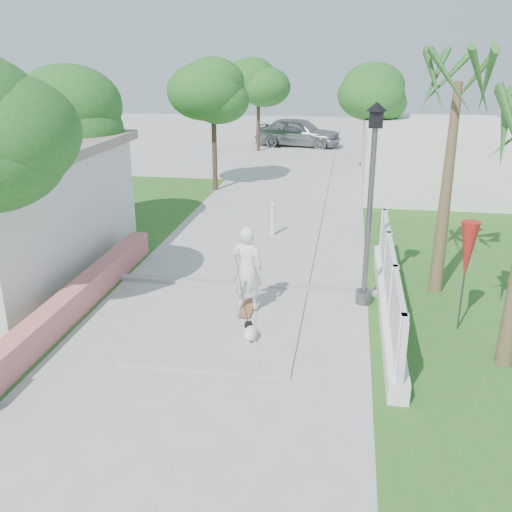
% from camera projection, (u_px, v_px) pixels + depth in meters
% --- Properties ---
extents(ground, '(90.00, 90.00, 0.00)m').
position_uv_depth(ground, '(166.00, 444.00, 8.30)').
color(ground, '#B7B7B2').
rests_on(ground, ground).
extents(path_strip, '(3.20, 36.00, 0.06)m').
position_uv_depth(path_strip, '(297.00, 172.00, 26.86)').
color(path_strip, '#B7B7B2').
rests_on(path_strip, ground).
extents(curb, '(6.50, 0.25, 0.10)m').
position_uv_depth(curb, '(242.00, 285.00, 13.85)').
color(curb, '#999993').
rests_on(curb, ground).
extents(grass_left, '(8.00, 20.00, 0.01)m').
position_uv_depth(grass_left, '(21.00, 245.00, 16.79)').
color(grass_left, '#246620').
rests_on(grass_left, ground).
extents(pink_wall, '(0.45, 8.20, 0.80)m').
position_uv_depth(pink_wall, '(67.00, 307.00, 11.99)').
color(pink_wall, '#C57165').
rests_on(pink_wall, ground).
extents(lattice_fence, '(0.35, 7.00, 1.50)m').
position_uv_depth(lattice_fence, '(389.00, 291.00, 12.24)').
color(lattice_fence, white).
rests_on(lattice_fence, ground).
extents(building_right, '(6.00, 8.00, 2.60)m').
position_uv_depth(building_right, '(437.00, 156.00, 23.66)').
color(building_right, silver).
rests_on(building_right, ground).
extents(street_lamp, '(0.44, 0.44, 4.44)m').
position_uv_depth(street_lamp, '(370.00, 199.00, 12.14)').
color(street_lamp, '#59595E').
rests_on(street_lamp, ground).
extents(bollard, '(0.14, 0.14, 1.09)m').
position_uv_depth(bollard, '(273.00, 219.00, 17.36)').
color(bollard, white).
rests_on(bollard, ground).
extents(patio_umbrella, '(0.36, 0.36, 2.30)m').
position_uv_depth(patio_umbrella, '(467.00, 252.00, 11.18)').
color(patio_umbrella, '#59595E').
rests_on(patio_umbrella, ground).
extents(tree_left_mid, '(3.20, 3.20, 4.85)m').
position_uv_depth(tree_left_mid, '(64.00, 124.00, 15.83)').
color(tree_left_mid, '#4C3826').
rests_on(tree_left_mid, ground).
extents(tree_path_left, '(3.40, 3.40, 5.23)m').
position_uv_depth(tree_path_left, '(213.00, 94.00, 22.30)').
color(tree_path_left, '#4C3826').
rests_on(tree_path_left, ground).
extents(tree_path_right, '(3.00, 3.00, 4.79)m').
position_uv_depth(tree_path_right, '(371.00, 97.00, 25.18)').
color(tree_path_right, '#4C3826').
rests_on(tree_path_right, ground).
extents(tree_path_far, '(3.20, 3.20, 5.17)m').
position_uv_depth(tree_path_far, '(259.00, 82.00, 31.56)').
color(tree_path_far, '#4C3826').
rests_on(tree_path_far, ground).
extents(palm_far, '(1.80, 1.80, 5.30)m').
position_uv_depth(palm_far, '(457.00, 97.00, 12.12)').
color(palm_far, brown).
rests_on(palm_far, ground).
extents(skateboarder, '(0.69, 1.65, 1.95)m').
position_uv_depth(skateboarder, '(245.00, 280.00, 11.92)').
color(skateboarder, '#935D3B').
rests_on(skateboarder, ground).
extents(dog, '(0.39, 0.55, 0.40)m').
position_uv_depth(dog, '(250.00, 332.00, 11.15)').
color(dog, white).
rests_on(dog, ground).
extents(parked_car, '(5.37, 3.07, 1.72)m').
position_uv_depth(parked_car, '(298.00, 132.00, 34.06)').
color(parked_car, '#B1B4B9').
rests_on(parked_car, ground).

